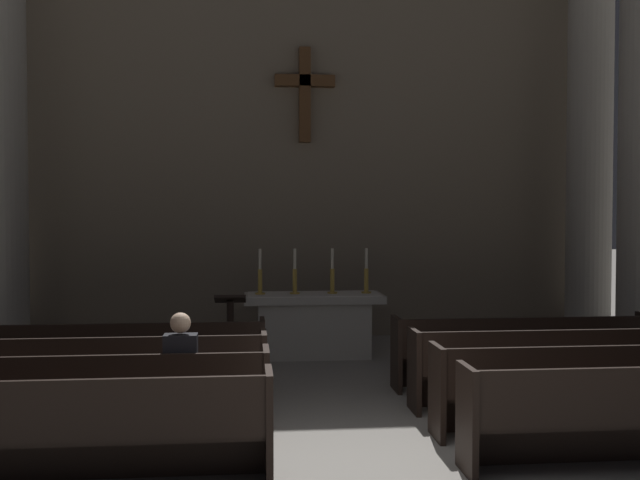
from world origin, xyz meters
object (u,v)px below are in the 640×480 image
(column_right_fourth, at_px, (590,137))
(lone_worshipper, at_px, (182,375))
(column_left_fourth, at_px, (2,130))
(pew_right_row_2, at_px, (598,388))
(pew_left_row_4, at_px, (125,359))
(pew_right_row_4, at_px, (524,352))
(pew_left_row_1, at_px, (62,432))
(pew_right_row_3, at_px, (557,368))
(candlestick_outer_right, at_px, (366,279))
(lectern, at_px, (230,336))
(pew_left_row_2, at_px, (89,401))
(candlestick_inner_right, at_px, (332,279))
(pew_left_row_3, at_px, (109,377))
(candlestick_inner_left, at_px, (295,279))
(candlestick_outer_left, at_px, (260,280))
(altar, at_px, (314,323))

(column_right_fourth, relative_size, lone_worshipper, 5.71)
(column_left_fourth, distance_m, column_right_fourth, 10.23)
(pew_right_row_2, relative_size, lone_worshipper, 2.61)
(pew_left_row_4, height_order, pew_right_row_4, same)
(pew_right_row_2, bearing_deg, pew_right_row_4, 90.00)
(pew_left_row_1, bearing_deg, pew_right_row_3, 21.37)
(column_right_fourth, xyz_separation_m, candlestick_outer_right, (-4.26, -1.11, -2.44))
(candlestick_outer_right, bearing_deg, column_right_fourth, 14.62)
(pew_left_row_4, distance_m, pew_right_row_2, 5.48)
(pew_right_row_2, xyz_separation_m, lectern, (-3.84, 3.15, 0.07))
(candlestick_outer_right, height_order, lone_worshipper, candlestick_outer_right)
(pew_left_row_2, distance_m, candlestick_inner_right, 5.25)
(pew_left_row_1, xyz_separation_m, pew_right_row_2, (5.10, 1.00, 0.00))
(pew_right_row_2, height_order, candlestick_outer_right, candlestick_outer_right)
(candlestick_inner_right, bearing_deg, column_right_fourth, 13.01)
(candlestick_inner_right, bearing_deg, lectern, -142.95)
(pew_left_row_3, distance_m, pew_right_row_4, 5.20)
(pew_left_row_4, distance_m, pew_right_row_4, 5.10)
(lectern, bearing_deg, pew_left_row_1, -106.94)
(pew_right_row_2, relative_size, candlestick_outer_right, 4.78)
(pew_left_row_1, distance_m, column_right_fourth, 10.52)
(lectern, relative_size, lone_worshipper, 0.87)
(pew_left_row_1, relative_size, column_left_fourth, 0.46)
(column_right_fourth, xyz_separation_m, candlestick_inner_left, (-5.41, -1.11, -2.44))
(candlestick_outer_left, bearing_deg, pew_left_row_1, -107.66)
(pew_right_row_4, xyz_separation_m, column_right_fourth, (2.56, 3.46, 3.20))
(pew_left_row_4, xyz_separation_m, pew_right_row_2, (5.10, -2.00, 0.00))
(column_right_fourth, height_order, lone_worshipper, column_right_fourth)
(pew_right_row_2, distance_m, pew_right_row_3, 1.00)
(pew_left_row_4, xyz_separation_m, pew_right_row_3, (5.10, -1.00, 0.00))
(candlestick_inner_right, distance_m, lone_worshipper, 4.77)
(pew_left_row_4, xyz_separation_m, candlestick_inner_right, (2.85, 2.35, 0.77))
(pew_right_row_2, distance_m, candlestick_outer_left, 5.57)
(pew_left_row_3, xyz_separation_m, column_left_fourth, (-2.56, 4.46, 3.20))
(pew_left_row_4, distance_m, column_right_fourth, 9.00)
(pew_left_row_1, distance_m, pew_left_row_3, 2.00)
(pew_right_row_4, bearing_deg, candlestick_inner_left, 140.53)
(candlestick_inner_left, relative_size, lectern, 0.62)
(candlestick_inner_left, bearing_deg, pew_left_row_4, -133.80)
(lone_worshipper, bearing_deg, pew_right_row_4, 24.83)
(pew_left_row_4, relative_size, pew_right_row_3, 1.00)
(candlestick_inner_right, bearing_deg, candlestick_outer_left, 180.00)
(pew_right_row_4, xyz_separation_m, lectern, (-3.84, 1.15, 0.07))
(pew_left_row_2, xyz_separation_m, lectern, (1.26, 3.15, 0.07))
(pew_left_row_4, relative_size, candlestick_outer_right, 4.78)
(altar, bearing_deg, candlestick_inner_right, -0.00)
(column_right_fourth, bearing_deg, pew_left_row_2, -144.55)
(column_right_fourth, height_order, lectern, column_right_fourth)
(pew_right_row_3, xyz_separation_m, candlestick_inner_left, (-2.85, 3.35, 0.77))
(pew_left_row_3, bearing_deg, candlestick_inner_left, 56.07)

